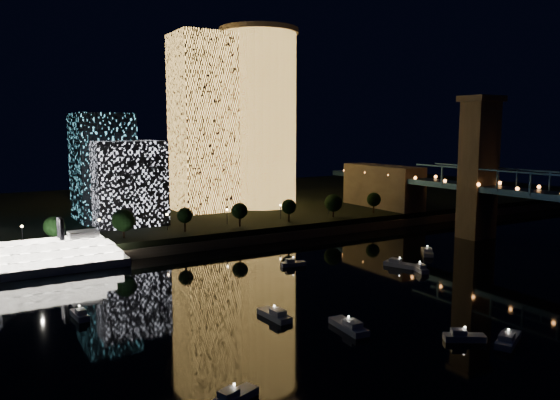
{
  "coord_description": "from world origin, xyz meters",
  "views": [
    {
      "loc": [
        -92.62,
        -79.77,
        38.52
      ],
      "look_at": [
        -13.21,
        55.0,
        18.16
      ],
      "focal_mm": 35.0,
      "sensor_mm": 36.0,
      "label": 1
    }
  ],
  "objects": [
    {
      "name": "ground",
      "position": [
        0.0,
        0.0,
        0.0
      ],
      "size": [
        520.0,
        520.0,
        0.0
      ],
      "primitive_type": "plane",
      "color": "black",
      "rests_on": "ground"
    },
    {
      "name": "far_bank",
      "position": [
        0.0,
        160.0,
        2.5
      ],
      "size": [
        420.0,
        160.0,
        5.0
      ],
      "primitive_type": "cube",
      "color": "black",
      "rests_on": "ground"
    },
    {
      "name": "seawall",
      "position": [
        0.0,
        82.0,
        1.5
      ],
      "size": [
        420.0,
        6.0,
        3.0
      ],
      "primitive_type": "cube",
      "color": "#6B5E4C",
      "rests_on": "ground"
    },
    {
      "name": "tower_cylindrical",
      "position": [
        21.05,
        130.95,
        43.07
      ],
      "size": [
        34.0,
        34.0,
        75.9
      ],
      "color": "#FBB650",
      "rests_on": "far_bank"
    },
    {
      "name": "tower_rectangular",
      "position": [
        -5.49,
        130.49,
        40.81
      ],
      "size": [
        22.51,
        22.51,
        71.62
      ],
      "primitive_type": "cube",
      "color": "#FBB650",
      "rests_on": "far_bank"
    },
    {
      "name": "midrise_blocks",
      "position": [
        -62.5,
        119.64,
        20.6
      ],
      "size": [
        85.13,
        38.33,
        39.26
      ],
      "color": "white",
      "rests_on": "far_bank"
    },
    {
      "name": "riverboat",
      "position": [
        -77.92,
        76.71,
        3.85
      ],
      "size": [
        49.97,
        10.98,
        15.02
      ],
      "color": "silver",
      "rests_on": "ground"
    },
    {
      "name": "motorboats",
      "position": [
        -9.02,
        10.69,
        0.81
      ],
      "size": [
        128.49,
        72.61,
        2.78
      ],
      "color": "silver",
      "rests_on": "ground"
    },
    {
      "name": "esplanade_trees",
      "position": [
        -31.45,
        88.0,
        10.47
      ],
      "size": [
        165.86,
        6.95,
        8.98
      ],
      "color": "black",
      "rests_on": "far_bank"
    },
    {
      "name": "street_lamps",
      "position": [
        -34.0,
        94.0,
        9.02
      ],
      "size": [
        132.7,
        0.7,
        5.65
      ],
      "color": "black",
      "rests_on": "far_bank"
    }
  ]
}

